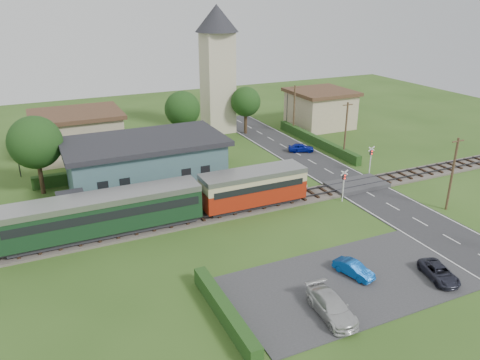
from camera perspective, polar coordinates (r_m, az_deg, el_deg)
name	(u,v)px	position (r m, az deg, el deg)	size (l,w,h in m)	color
ground	(283,212)	(43.86, 5.26, -3.85)	(120.00, 120.00, 0.00)	#2D4C19
railway_track	(273,202)	(45.38, 4.02, -2.74)	(76.00, 3.20, 0.49)	#4C443D
road	(369,193)	(49.25, 15.43, -1.59)	(6.00, 70.00, 0.05)	#28282B
car_park	(349,282)	(34.51, 13.16, -12.04)	(17.00, 9.00, 0.08)	#333335
crossing_deck	(357,185)	(50.58, 14.03, -0.57)	(6.20, 3.40, 0.45)	#333335
platform	(163,207)	(44.65, -9.35, -3.26)	(30.00, 3.00, 0.45)	gray
equipment_hut	(72,207)	(42.90, -19.80, -3.17)	(2.30, 2.30, 2.55)	beige
station_building	(146,163)	(48.95, -11.40, 2.00)	(16.00, 9.00, 5.30)	#44696A
train	(64,220)	(39.78, -20.68, -4.61)	(43.20, 2.90, 3.40)	#232328
church_tower	(217,60)	(67.51, -2.79, 14.39)	(6.00, 6.00, 17.60)	beige
house_west	(78,134)	(61.43, -19.17, 5.37)	(10.80, 8.80, 5.50)	tan
house_east	(320,108)	(72.40, 9.75, 8.64)	(8.80, 8.80, 5.50)	tan
hedge_carpark	(225,311)	(30.10, -1.87, -15.73)	(0.80, 9.00, 1.20)	#193814
hedge_roadside	(316,141)	(63.41, 9.29, 4.73)	(0.80, 18.00, 1.20)	#193814
hedge_station	(137,168)	(53.78, -12.42, 1.42)	(22.00, 0.80, 1.30)	#193814
tree_a	(35,143)	(49.93, -23.70, 4.20)	(5.20, 5.20, 8.00)	#332316
tree_b	(182,109)	(61.46, -7.03, 8.58)	(4.60, 4.60, 7.34)	#332316
tree_c	(246,102)	(66.95, 0.70, 9.51)	(4.20, 4.20, 6.78)	#332316
utility_pole_b	(452,173)	(46.91, 24.46, 0.74)	(1.40, 0.22, 7.00)	#473321
utility_pole_c	(346,130)	(57.91, 12.76, 5.96)	(1.40, 0.22, 7.00)	#473321
utility_pole_d	(294,109)	(67.49, 6.62, 8.58)	(1.40, 0.22, 7.00)	#473321
crossing_signal_near	(344,181)	(46.02, 12.54, -0.12)	(0.84, 0.28, 3.28)	silver
crossing_signal_far	(371,156)	(53.83, 15.67, 2.82)	(0.84, 0.28, 3.28)	silver
streetlamp_west	(16,151)	(56.37, -25.63, 3.26)	(0.30, 0.30, 5.15)	#3F3F47
streetlamp_east	(287,105)	(72.70, 5.78, 9.09)	(0.30, 0.30, 5.15)	#3F3F47
car_on_road	(301,148)	(60.29, 7.45, 3.93)	(1.29, 3.22, 1.10)	#09168E
car_park_blue	(354,269)	(35.00, 13.68, -10.50)	(1.08, 3.10, 1.02)	#0847A1
car_park_silver	(332,307)	(30.82, 11.11, -14.90)	(1.80, 4.43, 1.28)	silver
car_park_dark	(439,273)	(36.52, 23.11, -10.34)	(1.63, 3.53, 0.98)	#222330
pedestrian_near	(212,185)	(45.99, -3.39, -0.66)	(0.67, 0.44, 1.85)	gray
pedestrian_far	(114,202)	(43.73, -15.11, -2.64)	(0.91, 0.71, 1.87)	gray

